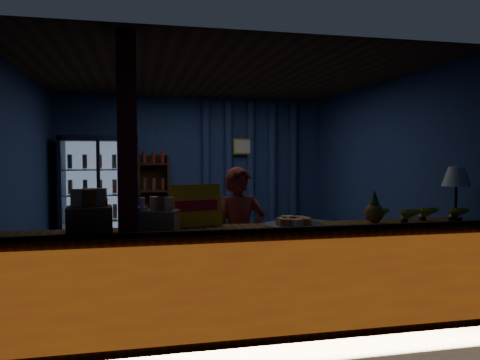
# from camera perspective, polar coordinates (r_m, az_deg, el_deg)

# --- Properties ---
(ground) EXTENTS (4.60, 4.60, 0.00)m
(ground) POSITION_cam_1_polar(r_m,az_deg,el_deg) (6.19, -3.06, -11.92)
(ground) COLOR #515154
(ground) RESTS_ON ground
(room_walls) EXTENTS (4.60, 4.60, 4.60)m
(room_walls) POSITION_cam_1_polar(r_m,az_deg,el_deg) (5.98, -3.10, 2.77)
(room_walls) COLOR navy
(room_walls) RESTS_ON ground
(counter) EXTENTS (4.40, 0.57, 0.99)m
(counter) POSITION_cam_1_polar(r_m,az_deg,el_deg) (4.26, 1.24, -12.21)
(counter) COLOR brown
(counter) RESTS_ON ground
(support_post) EXTENTS (0.16, 0.16, 2.60)m
(support_post) POSITION_cam_1_polar(r_m,az_deg,el_deg) (4.01, -13.52, -1.27)
(support_post) COLOR maroon
(support_post) RESTS_ON ground
(beverage_cooler) EXTENTS (1.20, 0.62, 1.90)m
(beverage_cooler) POSITION_cam_1_polar(r_m,az_deg,el_deg) (7.87, -16.64, -1.93)
(beverage_cooler) COLOR black
(beverage_cooler) RESTS_ON ground
(bottle_shelf) EXTENTS (0.50, 0.28, 1.60)m
(bottle_shelf) POSITION_cam_1_polar(r_m,az_deg,el_deg) (8.00, -10.47, -2.78)
(bottle_shelf) COLOR #3A2212
(bottle_shelf) RESTS_ON ground
(curtain_folds) EXTENTS (1.74, 0.14, 2.50)m
(curtain_folds) POSITION_cam_1_polar(r_m,az_deg,el_deg) (8.28, 1.31, 0.97)
(curtain_folds) COLOR navy
(curtain_folds) RESTS_ON room_walls
(framed_picture) EXTENTS (0.36, 0.04, 0.28)m
(framed_picture) POSITION_cam_1_polar(r_m,az_deg,el_deg) (8.20, 0.37, 4.10)
(framed_picture) COLOR gold
(framed_picture) RESTS_ON room_walls
(shopkeeper) EXTENTS (0.55, 0.36, 1.48)m
(shopkeeper) POSITION_cam_1_polar(r_m,az_deg,el_deg) (4.82, -0.04, -7.22)
(shopkeeper) COLOR maroon
(shopkeeper) RESTS_ON ground
(green_chair) EXTENTS (0.81, 0.81, 0.53)m
(green_chair) POSITION_cam_1_polar(r_m,az_deg,el_deg) (7.88, 8.14, -6.74)
(green_chair) COLOR #5BB673
(green_chair) RESTS_ON ground
(side_table) EXTENTS (0.57, 0.45, 0.58)m
(side_table) POSITION_cam_1_polar(r_m,az_deg,el_deg) (7.56, -3.37, -7.29)
(side_table) COLOR #3A2212
(side_table) RESTS_ON ground
(yellow_sign) EXTENTS (0.48, 0.20, 0.38)m
(yellow_sign) POSITION_cam_1_polar(r_m,az_deg,el_deg) (4.27, -5.34, -3.11)
(yellow_sign) COLOR #F9B70D
(yellow_sign) RESTS_ON counter
(soda_bottles) EXTENTS (0.54, 0.17, 0.29)m
(soda_bottles) POSITION_cam_1_polar(r_m,az_deg,el_deg) (4.06, -15.00, -4.53)
(soda_bottles) COLOR red
(soda_bottles) RESTS_ON counter
(snack_box_left) EXTENTS (0.38, 0.32, 0.37)m
(snack_box_left) POSITION_cam_1_polar(r_m,az_deg,el_deg) (4.00, -17.89, -4.48)
(snack_box_left) COLOR #AA7452
(snack_box_left) RESTS_ON counter
(snack_box_centre) EXTENTS (0.33, 0.30, 0.29)m
(snack_box_centre) POSITION_cam_1_polar(r_m,az_deg,el_deg) (4.04, -9.58, -4.72)
(snack_box_centre) COLOR #AA7452
(snack_box_centre) RESTS_ON counter
(pastry_tray) EXTENTS (0.52, 0.52, 0.08)m
(pastry_tray) POSITION_cam_1_polar(r_m,az_deg,el_deg) (4.26, 6.46, -5.31)
(pastry_tray) COLOR silver
(pastry_tray) RESTS_ON counter
(banana_bunches) EXTENTS (1.02, 0.29, 0.16)m
(banana_bunches) POSITION_cam_1_polar(r_m,az_deg,el_deg) (4.82, 20.65, -3.88)
(banana_bunches) COLOR yellow
(banana_bunches) RESTS_ON counter
(table_lamp) EXTENTS (0.27, 0.27, 0.54)m
(table_lamp) POSITION_cam_1_polar(r_m,az_deg,el_deg) (4.99, 24.87, 0.14)
(table_lamp) COLOR black
(table_lamp) RESTS_ON counter
(pineapple) EXTENTS (0.18, 0.18, 0.31)m
(pineapple) POSITION_cam_1_polar(r_m,az_deg,el_deg) (4.59, 16.03, -3.53)
(pineapple) COLOR olive
(pineapple) RESTS_ON counter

